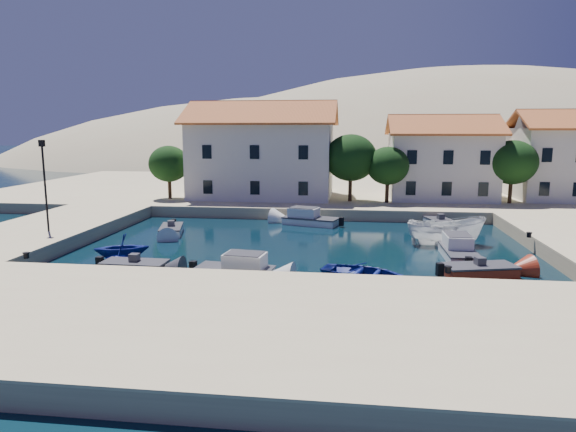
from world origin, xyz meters
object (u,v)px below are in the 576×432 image
(building_left, at_px, (263,149))
(cabin_cruiser_east, at_px, (459,251))
(lamppost, at_px, (44,177))
(rowboat_south, at_px, (362,278))
(building_right, at_px, (564,154))
(cabin_cruiser_south, at_px, (235,270))
(building_mid, at_px, (441,156))
(boat_east, at_px, (445,245))

(building_left, xyz_separation_m, cabin_cruiser_east, (15.89, -20.30, -5.46))
(lamppost, xyz_separation_m, rowboat_south, (21.39, -5.30, -4.75))
(lamppost, bearing_deg, building_right, 27.93)
(cabin_cruiser_east, bearing_deg, building_right, -32.58)
(building_left, bearing_deg, building_right, 3.81)
(building_left, distance_m, lamppost, 23.10)
(lamppost, distance_m, cabin_cruiser_south, 16.39)
(cabin_cruiser_east, bearing_deg, building_mid, -5.92)
(building_mid, height_order, cabin_cruiser_east, building_mid)
(building_right, bearing_deg, building_mid, -175.24)
(rowboat_south, relative_size, boat_east, 0.81)
(cabin_cruiser_south, relative_size, rowboat_south, 0.98)
(boat_east, bearing_deg, building_left, 33.97)
(building_right, relative_size, cabin_cruiser_south, 2.18)
(building_right, xyz_separation_m, lamppost, (-41.50, -22.00, -0.72))
(building_left, height_order, rowboat_south, building_left)
(building_left, bearing_deg, lamppost, -119.90)
(building_left, xyz_separation_m, boat_east, (15.75, -16.42, -5.94))
(building_left, distance_m, boat_east, 23.52)
(cabin_cruiser_south, height_order, rowboat_south, cabin_cruiser_south)
(building_right, height_order, rowboat_south, building_right)
(building_right, xyz_separation_m, cabin_cruiser_east, (-14.11, -22.30, -5.00))
(building_mid, distance_m, boat_east, 18.33)
(building_left, xyz_separation_m, cabin_cruiser_south, (3.06, -26.18, -5.46))
(building_mid, xyz_separation_m, cabin_cruiser_south, (-14.94, -27.18, -4.75))
(lamppost, distance_m, rowboat_south, 22.54)
(building_left, bearing_deg, boat_east, -46.20)
(rowboat_south, xyz_separation_m, cabin_cruiser_east, (6.00, 5.00, 0.48))
(boat_east, bearing_deg, cabin_cruiser_south, 117.73)
(building_right, distance_m, rowboat_south, 34.35)
(cabin_cruiser_east, bearing_deg, building_left, 37.79)
(building_right, height_order, cabin_cruiser_east, building_right)
(cabin_cruiser_east, bearing_deg, rowboat_south, 129.54)
(cabin_cruiser_south, xyz_separation_m, cabin_cruiser_east, (12.82, 5.88, 0.00))
(building_mid, relative_size, building_right, 1.11)
(building_mid, xyz_separation_m, cabin_cruiser_east, (-2.11, -21.30, -4.75))
(rowboat_south, bearing_deg, lamppost, 92.51)
(rowboat_south, bearing_deg, cabin_cruiser_south, 113.79)
(building_right, bearing_deg, building_left, -176.19)
(building_mid, height_order, lamppost, building_mid)
(cabin_cruiser_east, distance_m, boat_east, 3.91)
(rowboat_south, distance_m, cabin_cruiser_east, 7.82)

